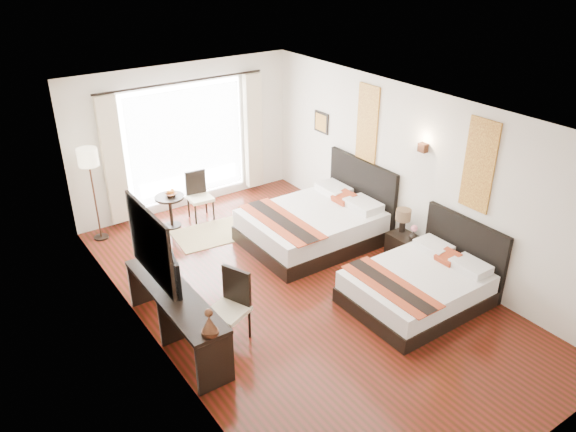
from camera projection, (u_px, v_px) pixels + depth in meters
floor at (299, 292)px, 8.54m from camera, size 4.50×7.50×0.01m
ceiling at (301, 113)px, 7.28m from camera, size 4.50×7.50×0.02m
wall_headboard at (413, 174)px, 9.05m from camera, size 0.01×7.50×2.80m
wall_desk at (149, 255)px, 6.77m from camera, size 0.01×7.50×2.80m
wall_window at (185, 138)px, 10.66m from camera, size 4.50×0.01×2.80m
wall_entry at (538, 356)px, 5.16m from camera, size 4.50×0.01×2.80m
window_glass at (186, 143)px, 10.69m from camera, size 2.40×0.02×2.20m
sheer_curtain at (187, 144)px, 10.65m from camera, size 2.30×0.02×2.10m
drape_left at (113, 161)px, 9.89m from camera, size 0.35×0.14×2.35m
drape_right at (253, 132)px, 11.36m from camera, size 0.35×0.14×2.35m
art_panel_near at (479, 165)px, 7.90m from camera, size 0.03×0.50×1.35m
art_panel_far at (367, 124)px, 9.62m from camera, size 0.03×0.50×1.35m
wall_sconce at (423, 148)px, 8.64m from camera, size 0.10×0.14×0.14m
mirror_frame at (150, 244)px, 6.71m from camera, size 0.04×1.25×0.95m
mirror_glass at (152, 243)px, 6.73m from camera, size 0.01×1.12×0.82m
bed_near at (421, 285)px, 8.18m from camera, size 1.98×1.54×1.11m
bed_far at (316, 224)px, 9.81m from camera, size 2.28×1.78×1.29m
nightstand at (402, 247)px, 9.29m from camera, size 0.38×0.47×0.45m
table_lamp at (403, 217)px, 9.09m from camera, size 0.25×0.25×0.39m
vase at (414, 233)px, 9.00m from camera, size 0.16×0.16×0.15m
console_desk at (176, 317)px, 7.36m from camera, size 0.50×2.20×0.76m
television at (166, 267)px, 7.26m from camera, size 0.32×0.89×0.51m
bronze_figurine at (209, 323)px, 6.39m from camera, size 0.22×0.22×0.30m
desk_chair at (229, 320)px, 7.40m from camera, size 0.61×0.61×1.01m
floor_lamp at (89, 163)px, 9.39m from camera, size 0.34×0.34×1.69m
side_table at (171, 211)px, 10.30m from camera, size 0.53×0.53×0.61m
fruit_bowl at (171, 195)px, 10.17m from camera, size 0.23×0.23×0.05m
window_chair at (200, 205)px, 10.61m from camera, size 0.46×0.46×0.92m
jute_rug at (213, 233)px, 10.17m from camera, size 1.47×1.07×0.01m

